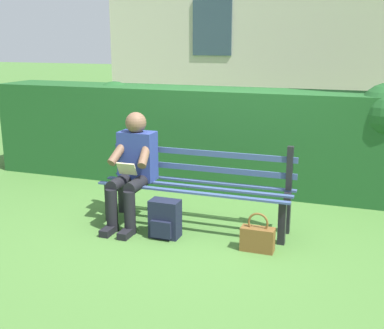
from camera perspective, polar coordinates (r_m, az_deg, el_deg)
ground at (r=5.16m, az=0.37°, el=-7.24°), size 60.00×60.00×0.00m
park_bench at (r=5.07m, az=0.62°, el=-2.41°), size 2.01×0.45×0.89m
person_seated at (r=5.12m, az=-6.93°, el=-0.18°), size 0.44×0.73×1.17m
hedge_backdrop at (r=6.41m, az=4.08°, el=3.36°), size 6.56×0.84×1.43m
backpack at (r=4.84m, az=-3.19°, el=-6.39°), size 0.29×0.25×0.38m
handbag at (r=4.59m, az=7.67°, el=-8.52°), size 0.31×0.13×0.37m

